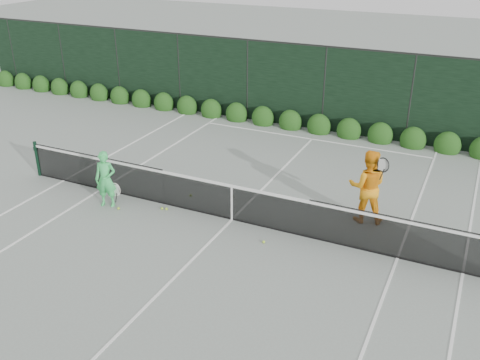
% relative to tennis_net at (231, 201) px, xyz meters
% --- Properties ---
extents(ground, '(80.00, 80.00, 0.00)m').
position_rel_tennis_net_xyz_m(ground, '(0.02, 0.00, -0.53)').
color(ground, gray).
rests_on(ground, ground).
extents(tennis_net, '(12.90, 0.10, 1.07)m').
position_rel_tennis_net_xyz_m(tennis_net, '(0.00, 0.00, 0.00)').
color(tennis_net, black).
rests_on(tennis_net, ground).
extents(player_woman, '(0.67, 0.52, 1.52)m').
position_rel_tennis_net_xyz_m(player_woman, '(-3.30, -0.69, 0.23)').
color(player_woman, '#3CCC62').
rests_on(player_woman, ground).
extents(player_man, '(1.07, 0.93, 1.89)m').
position_rel_tennis_net_xyz_m(player_man, '(3.04, 1.40, 0.42)').
color(player_man, '#FFA015').
rests_on(player_man, ground).
extents(court_lines, '(11.03, 23.83, 0.01)m').
position_rel_tennis_net_xyz_m(court_lines, '(0.02, 0.00, -0.53)').
color(court_lines, white).
rests_on(court_lines, ground).
extents(windscreen_fence, '(32.00, 21.07, 3.06)m').
position_rel_tennis_net_xyz_m(windscreen_fence, '(0.02, -2.71, 0.98)').
color(windscreen_fence, black).
rests_on(windscreen_fence, ground).
extents(hedge_row, '(31.66, 0.65, 0.94)m').
position_rel_tennis_net_xyz_m(hedge_row, '(0.02, 7.15, -0.30)').
color(hedge_row, '#193C10').
rests_on(hedge_row, ground).
extents(tennis_balls, '(4.17, 2.02, 0.07)m').
position_rel_tennis_net_xyz_m(tennis_balls, '(-1.25, -0.02, -0.50)').
color(tennis_balls, '#AFDC31').
rests_on(tennis_balls, ground).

